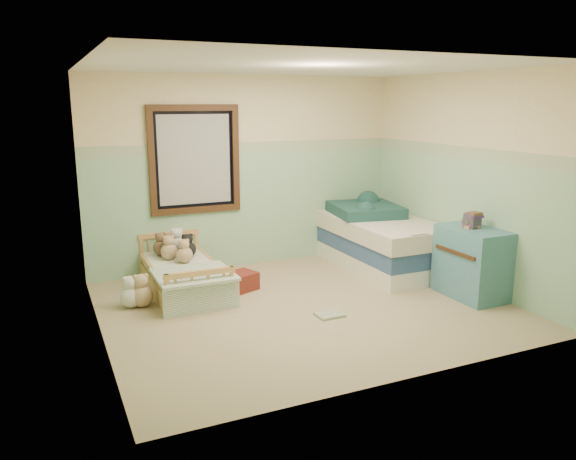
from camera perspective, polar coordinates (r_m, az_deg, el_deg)
name	(u,v)px	position (r m, az deg, el deg)	size (l,w,h in m)	color
floor	(306,307)	(6.11, 1.81, -7.85)	(4.20, 3.60, 0.02)	#927E5F
ceiling	(307,65)	(5.72, 2.00, 16.46)	(4.20, 3.60, 0.02)	silver
wall_back	(247,172)	(7.43, -4.25, 5.88)	(4.20, 0.04, 2.50)	beige
wall_front	(412,226)	(4.27, 12.59, 0.36)	(4.20, 0.04, 2.50)	beige
wall_left	(93,207)	(5.22, -19.28, 2.20)	(0.04, 3.60, 2.50)	beige
wall_right	(466,180)	(6.96, 17.68, 4.84)	(0.04, 3.60, 2.50)	beige
wainscot_mint	(248,210)	(7.49, -4.15, 2.07)	(4.20, 0.01, 1.50)	#86BC8B
border_strip	(247,148)	(7.38, -4.26, 8.37)	(4.20, 0.01, 0.15)	slate
window_frame	(195,160)	(7.16, -9.48, 7.09)	(1.16, 0.06, 1.36)	#3F2614
window_blinds	(195,160)	(7.17, -9.50, 7.10)	(0.92, 0.01, 1.12)	#BBBBB6
toddler_bed_frame	(184,282)	(6.67, -10.56, -5.28)	(0.76, 1.52, 0.20)	#B06F3B
toddler_mattress	(184,269)	(6.62, -10.61, -3.98)	(0.69, 1.45, 0.12)	silver
patchwork_quilt	(194,274)	(6.16, -9.59, -4.50)	(0.82, 0.76, 0.03)	#619CB7
plush_bed_brown	(161,248)	(7.02, -12.84, -1.77)	(0.20, 0.20, 0.20)	brown
plush_bed_white	(177,245)	(7.06, -11.25, -1.52)	(0.22, 0.22, 0.22)	silver
plush_bed_tan	(169,251)	(6.82, -12.05, -2.15)	(0.20, 0.20, 0.20)	tan
plush_bed_dark	(188,249)	(6.87, -10.18, -1.97)	(0.20, 0.20, 0.20)	black
plush_floor_cream	(131,297)	(6.26, -15.74, -6.57)	(0.24, 0.24, 0.24)	silver
plush_floor_tan	(142,296)	(6.25, -14.71, -6.49)	(0.25, 0.25, 0.25)	tan
twin_bed_frame	(379,259)	(7.58, 9.28, -2.91)	(1.00, 1.99, 0.22)	white
twin_boxspring	(380,243)	(7.53, 9.34, -1.29)	(1.00, 1.99, 0.22)	navy
twin_mattress	(380,227)	(7.48, 9.40, 0.34)	(1.04, 2.03, 0.22)	silver
teal_blanket	(365,210)	(7.66, 7.90, 2.07)	(0.85, 0.90, 0.14)	#163536
dresser	(472,263)	(6.61, 18.26, -3.19)	(0.49, 0.79, 0.79)	teal
book_stack	(472,220)	(6.53, 18.30, 0.93)	(0.17, 0.13, 0.17)	#462027
red_pillow	(241,281)	(6.60, -4.81, -5.23)	(0.33, 0.29, 0.21)	#9D220F
floor_book	(330,315)	(5.85, 4.28, -8.61)	(0.28, 0.21, 0.03)	#EDC648
extra_plush_0	(186,249)	(6.95, -10.33, -1.94)	(0.17, 0.17, 0.17)	black
extra_plush_1	(184,255)	(6.65, -10.53, -2.50)	(0.19, 0.19, 0.19)	tan
extra_plush_2	(168,251)	(6.89, -12.10, -2.07)	(0.19, 0.19, 0.19)	brown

